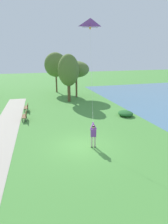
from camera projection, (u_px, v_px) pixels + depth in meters
The scene contains 9 objects.
ground_plane at pixel (83, 146), 14.50m from camera, with size 120.00×120.00×0.00m, color #4C8E3D.
person_kite_flyer at pixel (93, 134), 14.05m from camera, with size 0.51×0.63×1.83m.
flying_kite at pixel (90, 25), 15.24m from camera, with size 1.52×3.58×7.55m.
park_bench_near_walkway at pixel (25, 115), 19.99m from camera, with size 0.53×1.52×0.88m.
park_bench_far_walkway at pixel (27, 107), 23.25m from camera, with size 0.53×1.52×0.88m.
tree_treeline_right at pixel (69, 71), 26.82m from camera, with size 2.97×2.69×6.67m.
tree_lakeside_far at pixel (76, 69), 29.76m from camera, with size 3.98×4.25×5.61m.
tree_horizon_far at pixel (56, 65), 33.45m from camera, with size 3.90×3.16×6.93m.
lakeside_shrub at pixel (125, 113), 21.50m from camera, with size 1.62×1.85×0.56m, color #236028.
Camera 1 is at (-3.68, -12.60, 6.67)m, focal length 30.83 mm.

